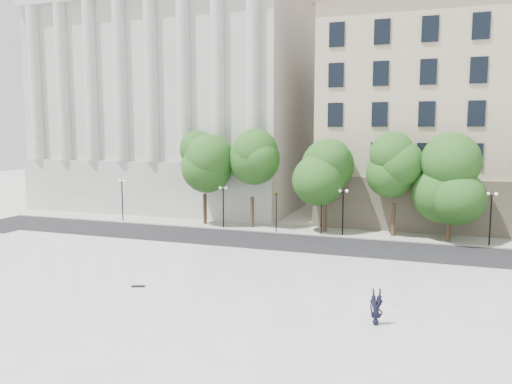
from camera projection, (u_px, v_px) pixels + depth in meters
ground at (158, 322)px, 24.28m from camera, size 160.00×160.00×0.00m
plaza at (186, 298)px, 27.07m from camera, size 44.00×22.00×0.45m
street at (268, 243)px, 41.20m from camera, size 60.00×8.00×0.02m
far_sidewalk at (287, 229)px, 46.83m from camera, size 60.00×4.00×0.12m
building_west at (190, 102)px, 64.38m from camera, size 31.50×27.65×25.60m
building_east at (506, 113)px, 53.09m from camera, size 36.00×26.15×23.00m
traffic_light_west at (276, 193)px, 44.97m from camera, size 0.67×1.68×4.16m
traffic_light_east at (322, 194)px, 43.64m from camera, size 0.89×1.95×4.27m
person_lying at (376, 320)px, 22.75m from camera, size 1.06×1.80×0.46m
skateboard at (138, 286)px, 28.27m from camera, size 0.78×0.43×0.08m
street_trees at (351, 175)px, 43.94m from camera, size 33.09×5.07×7.83m
lamp_posts at (283, 201)px, 45.16m from camera, size 35.04×0.28×4.42m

